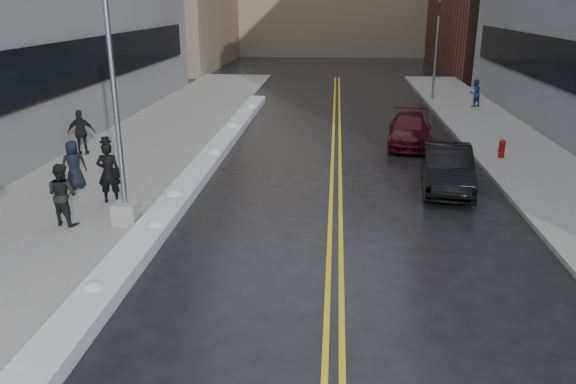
% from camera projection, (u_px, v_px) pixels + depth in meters
% --- Properties ---
extents(ground, '(160.00, 160.00, 0.00)m').
position_uv_depth(ground, '(231.00, 264.00, 13.56)').
color(ground, black).
rests_on(ground, ground).
extents(sidewalk_west, '(5.50, 50.00, 0.15)m').
position_uv_depth(sidewalk_west, '(138.00, 151.00, 23.42)').
color(sidewalk_west, gray).
rests_on(sidewalk_west, ground).
extents(sidewalk_east, '(4.00, 50.00, 0.15)m').
position_uv_depth(sidewalk_east, '(526.00, 160.00, 22.16)').
color(sidewalk_east, gray).
rests_on(sidewalk_east, ground).
extents(lane_line_left, '(0.12, 50.00, 0.01)m').
position_uv_depth(lane_line_left, '(333.00, 157.00, 22.80)').
color(lane_line_left, gold).
rests_on(lane_line_left, ground).
extents(lane_line_right, '(0.12, 50.00, 0.01)m').
position_uv_depth(lane_line_right, '(340.00, 157.00, 22.77)').
color(lane_line_right, gold).
rests_on(lane_line_right, ground).
extents(snow_ridge, '(0.90, 30.00, 0.34)m').
position_uv_depth(snow_ridge, '(205.00, 164.00, 21.24)').
color(snow_ridge, silver).
rests_on(snow_ridge, ground).
extents(lamppost, '(0.65, 0.65, 7.62)m').
position_uv_depth(lamppost, '(119.00, 140.00, 14.89)').
color(lamppost, gray).
rests_on(lamppost, sidewalk_west).
extents(fire_hydrant, '(0.26, 0.26, 0.73)m').
position_uv_depth(fire_hydrant, '(502.00, 148.00, 22.09)').
color(fire_hydrant, maroon).
rests_on(fire_hydrant, sidewalk_east).
extents(traffic_signal, '(0.16, 0.20, 6.00)m').
position_uv_depth(traffic_signal, '(437.00, 46.00, 34.40)').
color(traffic_signal, gray).
rests_on(traffic_signal, sidewalk_east).
extents(pedestrian_fedora, '(0.76, 0.56, 1.89)m').
position_uv_depth(pedestrian_fedora, '(109.00, 173.00, 17.01)').
color(pedestrian_fedora, black).
rests_on(pedestrian_fedora, sidewalk_west).
extents(pedestrian_b, '(1.01, 0.89, 1.74)m').
position_uv_depth(pedestrian_b, '(62.00, 194.00, 15.33)').
color(pedestrian_b, black).
rests_on(pedestrian_b, sidewalk_west).
extents(pedestrian_c, '(0.94, 0.83, 1.61)m').
position_uv_depth(pedestrian_c, '(74.00, 165.00, 18.32)').
color(pedestrian_c, black).
rests_on(pedestrian_c, sidewalk_west).
extents(pedestrian_d, '(1.14, 0.73, 1.80)m').
position_uv_depth(pedestrian_d, '(81.00, 132.00, 22.36)').
color(pedestrian_d, black).
rests_on(pedestrian_d, sidewalk_west).
extents(pedestrian_east, '(0.97, 0.92, 1.58)m').
position_uv_depth(pedestrian_east, '(475.00, 93.00, 32.55)').
color(pedestrian_east, navy).
rests_on(pedestrian_east, sidewalk_east).
extents(car_black, '(2.01, 4.55, 1.45)m').
position_uv_depth(car_black, '(447.00, 168.00, 18.77)').
color(car_black, black).
rests_on(car_black, ground).
extents(car_maroon, '(2.34, 4.68, 1.30)m').
position_uv_depth(car_maroon, '(410.00, 130.00, 24.62)').
color(car_maroon, '#370810').
rests_on(car_maroon, ground).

